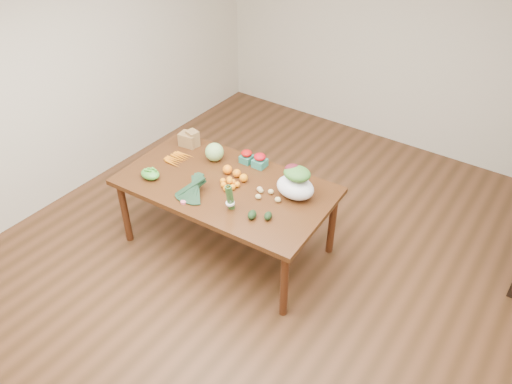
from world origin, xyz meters
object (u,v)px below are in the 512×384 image
Objects in this scene: mandarin_cluster at (230,182)px; kale_bunch at (190,190)px; dining_table at (227,216)px; cabbage at (214,152)px; paper_bag at (188,138)px; asparagus_bundle at (230,197)px; salad_bag at (295,184)px.

kale_bunch is (-0.18, -0.33, 0.04)m from mandarin_cluster.
dining_table is 10.73× the size of cabbage.
paper_bag is 1.14m from asparagus_bundle.
cabbage is 0.45× the size of kale_bunch.
cabbage is at bearing 135.54° from asparagus_bundle.
asparagus_bundle reaches higher than mandarin_cluster.
dining_table is at bearing 131.39° from asparagus_bundle.
cabbage reaches higher than kale_bunch.
salad_bag reaches higher than mandarin_cluster.
asparagus_bundle reaches higher than cabbage.
kale_bunch is 0.40m from asparagus_bundle.
kale_bunch is at bearing -114.08° from dining_table.
paper_bag is 1.30× the size of cabbage.
salad_bag is at bearing -3.02° from cabbage.
mandarin_cluster is 0.45× the size of kale_bunch.
cabbage is (0.39, -0.06, 0.01)m from paper_bag.
dining_table is at bearing -37.74° from cabbage.
paper_bag is at bearing 175.27° from salad_bag.
asparagus_bundle is at bearing -41.39° from cabbage.
salad_bag is at bearing 50.14° from asparagus_bundle.
paper_bag is 1.34m from salad_bag.
kale_bunch is at bearing -172.96° from asparagus_bundle.
salad_bag is at bearing 20.72° from mandarin_cluster.
salad_bag is at bearing 33.08° from kale_bunch.
kale_bunch is 1.15× the size of salad_bag.
paper_bag is 0.84m from mandarin_cluster.
kale_bunch is (-0.13, -0.33, 0.45)m from dining_table.
paper_bag is at bearing 157.36° from mandarin_cluster.
dining_table is at bearing -23.82° from paper_bag.
salad_bag is (0.56, 0.21, 0.09)m from mandarin_cluster.
cabbage is at bearing -8.85° from paper_bag.
salad_bag reaches higher than paper_bag.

